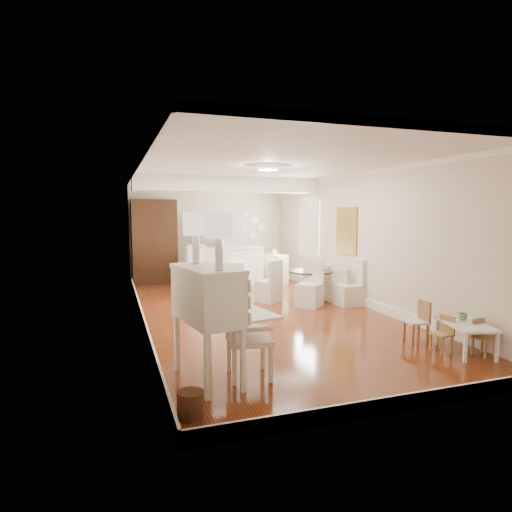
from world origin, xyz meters
TOP-DOWN VIEW (x-y plane):
  - room at (0.04, 0.32)m, footprint 9.00×9.04m
  - secretary_bureau at (-1.70, -3.11)m, footprint 1.23×1.24m
  - gustavian_armchair at (-1.21, -3.15)m, footprint 0.60×0.60m
  - wicker_basket at (-2.05, -3.93)m, footprint 0.31×0.31m
  - kids_table at (1.90, -3.29)m, footprint 0.73×0.96m
  - kids_chair_a at (1.63, -3.12)m, footprint 0.28×0.28m
  - kids_chair_b at (1.60, -2.63)m, footprint 0.34×0.34m
  - kids_chair_c at (2.06, -3.45)m, footprint 0.27×0.27m
  - banquette at (1.99, 0.50)m, footprint 0.52×1.60m
  - dining_table at (1.44, 0.65)m, footprint 1.29×1.29m
  - slip_chair_near at (1.14, 0.08)m, footprint 0.65×0.65m
  - slip_chair_far at (0.50, 0.81)m, footprint 0.61×0.62m
  - breakfast_counter at (0.10, 3.10)m, footprint 2.05×0.65m
  - bar_stool_left at (-0.75, 2.28)m, footprint 0.49×0.49m
  - bar_stool_right at (0.37, 2.82)m, footprint 0.55×0.55m
  - pantry_cabinet at (-1.60, 4.18)m, footprint 1.20×0.60m
  - fridge at (0.30, 4.15)m, footprint 0.75×0.65m
  - sideboard at (1.55, 3.17)m, footprint 0.56×0.90m
  - pencil_cup at (1.98, -3.14)m, footprint 0.16×0.16m
  - branch_vase at (1.56, 3.19)m, footprint 0.20×0.20m

SIDE VIEW (x-z plane):
  - wicker_basket at x=-2.05m, z-range 0.00..0.26m
  - kids_table at x=1.90m, z-range 0.00..0.43m
  - kids_chair_c at x=2.06m, z-range 0.00..0.50m
  - kids_chair_a at x=1.63m, z-range 0.00..0.52m
  - kids_chair_b at x=1.60m, z-range 0.00..0.64m
  - dining_table at x=1.44m, z-range 0.00..0.67m
  - sideboard at x=1.55m, z-range 0.00..0.80m
  - slip_chair_far at x=0.50m, z-range 0.00..0.92m
  - gustavian_armchair at x=-1.21m, z-range 0.00..0.94m
  - pencil_cup at x=1.98m, z-range 0.43..0.53m
  - slip_chair_near at x=1.14m, z-range 0.00..0.96m
  - banquette at x=1.99m, z-range 0.00..0.98m
  - breakfast_counter at x=0.10m, z-range 0.00..1.03m
  - bar_stool_right at x=0.37m, z-range 0.00..1.06m
  - bar_stool_left at x=-0.75m, z-range 0.00..1.16m
  - secretary_bureau at x=-1.70m, z-range 0.00..1.34m
  - branch_vase at x=1.56m, z-range 0.80..0.97m
  - fridge at x=0.30m, z-range 0.00..1.80m
  - pantry_cabinet at x=-1.60m, z-range 0.00..2.30m
  - room at x=0.04m, z-range 0.57..3.39m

